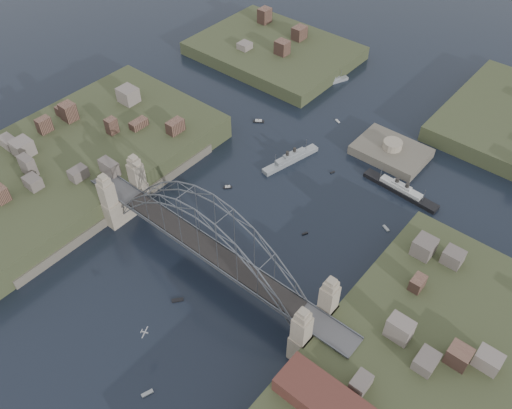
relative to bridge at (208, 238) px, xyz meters
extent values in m
plane|color=black|center=(0.00, 0.00, -12.32)|extent=(500.00, 500.00, 0.00)
cube|color=#505053|center=(0.00, 0.00, -4.32)|extent=(84.00, 6.00, 0.70)
cube|color=#575B63|center=(0.00, -3.00, -3.77)|extent=(84.00, 0.25, 0.50)
cube|color=#575B63|center=(0.00, 3.00, -3.77)|extent=(84.00, 0.25, 0.50)
cube|color=black|center=(0.00, 0.00, -3.77)|extent=(55.20, 5.20, 0.35)
cube|color=gray|center=(-31.50, -5.00, -3.47)|extent=(3.40, 3.40, 17.70)
cube|color=gray|center=(-31.50, 5.00, -3.47)|extent=(3.40, 3.40, 17.70)
cube|color=gray|center=(31.50, -5.00, -3.47)|extent=(3.40, 3.40, 17.70)
cube|color=gray|center=(31.50, 5.00, -3.47)|extent=(3.40, 3.40, 17.70)
cube|color=gray|center=(-31.50, 0.00, -8.32)|extent=(4.08, 13.80, 8.00)
cube|color=gray|center=(31.50, 0.00, -8.32)|extent=(4.08, 13.80, 8.00)
cube|color=#384023|center=(-58.00, 0.00, -10.32)|extent=(50.00, 90.00, 12.00)
cube|color=#5A5447|center=(-35.50, 0.00, -11.32)|extent=(6.00, 70.00, 4.00)
cube|color=#5A5447|center=(35.50, 0.00, -11.32)|extent=(6.00, 70.00, 4.00)
cube|color=#384023|center=(-55.00, 95.00, -11.82)|extent=(60.00, 45.00, 9.00)
cube|color=#5A5447|center=(12.00, 70.00, -12.82)|extent=(22.00, 16.00, 7.00)
cylinder|color=gray|center=(12.00, 70.00, -8.12)|extent=(6.00, 6.00, 2.40)
cube|color=#592D26|center=(44.00, -14.00, -2.32)|extent=(20.00, 8.00, 4.00)
cube|color=#92979A|center=(-10.43, 47.32, -11.87)|extent=(7.30, 20.71, 1.83)
cube|color=#92979A|center=(-10.43, 47.32, -10.49)|extent=(4.55, 11.51, 1.37)
cube|color=#92979A|center=(-10.43, 47.32, -9.46)|extent=(2.63, 5.36, 0.92)
cylinder|color=black|center=(-10.75, 45.92, -8.66)|extent=(0.99, 0.99, 1.83)
cylinder|color=black|center=(-10.10, 48.73, -8.66)|extent=(0.99, 0.99, 1.83)
cylinder|color=#575B63|center=(-11.81, 41.30, -8.89)|extent=(0.18, 0.18, 4.58)
cylinder|color=#575B63|center=(-9.04, 53.35, -8.89)|extent=(0.18, 0.18, 4.58)
cube|color=#92979A|center=(-26.14, 92.64, -11.95)|extent=(7.52, 14.54, 1.49)
cube|color=#92979A|center=(-26.14, 92.64, -10.84)|extent=(4.51, 8.15, 1.12)
cube|color=#92979A|center=(-26.14, 92.64, -10.00)|extent=(2.45, 3.87, 0.74)
cylinder|color=black|center=(-26.53, 91.68, -9.35)|extent=(0.74, 0.74, 1.49)
cylinder|color=black|center=(-25.74, 93.61, -9.35)|extent=(0.74, 0.74, 1.49)
cylinder|color=#575B63|center=(-27.82, 88.51, -9.54)|extent=(0.15, 0.15, 3.72)
cylinder|color=#575B63|center=(-24.45, 96.77, -9.54)|extent=(0.15, 0.15, 3.72)
cube|color=black|center=(22.71, 56.79, -11.89)|extent=(24.10, 4.65, 1.74)
cube|color=silver|center=(22.71, 56.79, -10.58)|extent=(13.29, 3.21, 1.31)
cube|color=silver|center=(22.71, 56.79, -9.60)|extent=(6.08, 2.14, 0.87)
cylinder|color=black|center=(21.04, 56.89, -8.84)|extent=(1.18, 1.18, 1.74)
cylinder|color=black|center=(24.39, 56.70, -8.84)|extent=(1.18, 1.18, 1.74)
cylinder|color=#575B63|center=(15.54, 57.21, -9.06)|extent=(0.17, 0.17, 4.36)
cylinder|color=#575B63|center=(29.89, 56.38, -9.06)|extent=(0.17, 0.17, 4.36)
cube|color=#9FA1A6|center=(5.03, -25.19, -4.78)|extent=(1.48, 0.86, 0.26)
cube|color=#9FA1A6|center=(5.03, -25.19, -4.74)|extent=(1.45, 2.83, 0.06)
cube|color=#9FA1A6|center=(4.35, -25.49, -4.64)|extent=(0.51, 0.91, 0.33)
cube|color=silver|center=(-17.41, 25.73, -12.17)|extent=(2.34, 2.44, 0.45)
cube|color=silver|center=(-17.41, 25.73, -11.77)|extent=(1.56, 1.60, 0.40)
cylinder|color=black|center=(-17.41, 25.73, -11.32)|extent=(0.16, 0.16, 0.70)
cube|color=silver|center=(11.01, 25.50, -12.17)|extent=(1.23, 1.74, 0.45)
cube|color=silver|center=(0.12, -11.79, -12.17)|extent=(2.51, 2.80, 0.45)
cube|color=silver|center=(26.94, 41.32, -12.17)|extent=(2.46, 1.73, 0.45)
cube|color=silver|center=(-31.43, 57.02, -12.17)|extent=(3.76, 3.18, 0.45)
cube|color=silver|center=(-31.43, 57.02, -11.77)|extent=(2.44, 2.16, 0.40)
cylinder|color=black|center=(-31.43, 57.02, -11.32)|extent=(0.16, 0.16, 0.70)
cube|color=silver|center=(2.67, 51.26, -12.17)|extent=(0.98, 1.56, 0.45)
cube|color=silver|center=(12.23, -32.35, -12.17)|extent=(1.65, 2.68, 0.45)
cube|color=silver|center=(-10.83, 74.41, -12.17)|extent=(2.09, 1.40, 0.45)
camera|label=1|loc=(62.01, -56.30, 93.88)|focal=36.89mm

